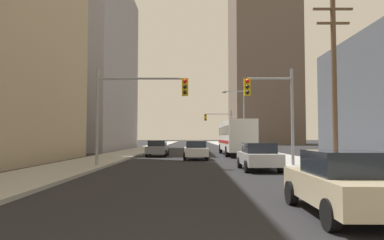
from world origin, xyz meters
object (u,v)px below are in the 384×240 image
object	(u,v)px
sedan_beige	(343,183)
sedan_grey	(156,148)
city_bus	(234,136)
traffic_signal_near_left	(136,99)
traffic_signal_far_right	(218,123)
sedan_silver	(257,156)
sedan_white	(194,150)
traffic_signal_near_right	(270,101)

from	to	relation	value
sedan_beige	sedan_grey	distance (m)	25.68
city_bus	traffic_signal_near_left	world-z (taller)	traffic_signal_near_left
city_bus	sedan_beige	size ratio (longest dim) A/B	2.72
traffic_signal_far_right	city_bus	bearing A→B (deg)	-89.59
sedan_silver	sedan_white	xyz separation A→B (m)	(-3.38, 9.28, 0.00)
traffic_signal_near_right	sedan_silver	bearing A→B (deg)	-123.12
sedan_beige	sedan_silver	world-z (taller)	same
traffic_signal_near_right	traffic_signal_far_right	bearing A→B (deg)	91.02
city_bus	sedan_silver	distance (m)	16.02
sedan_grey	traffic_signal_near_right	distance (m)	14.75
sedan_beige	sedan_white	world-z (taller)	same
city_bus	traffic_signal_near_right	world-z (taller)	traffic_signal_near_right
city_bus	sedan_silver	xyz separation A→B (m)	(-0.71, -15.97, -1.16)
city_bus	sedan_grey	distance (m)	8.06
sedan_white	sedan_grey	world-z (taller)	same
traffic_signal_near_right	traffic_signal_far_right	distance (m)	32.85
sedan_silver	traffic_signal_far_right	xyz separation A→B (m)	(0.58, 34.63, 3.29)
traffic_signal_near_left	traffic_signal_near_right	world-z (taller)	same
sedan_white	traffic_signal_near_left	bearing A→B (deg)	-115.59
city_bus	sedan_white	xyz separation A→B (m)	(-4.09, -6.69, -1.16)
sedan_beige	traffic_signal_far_right	bearing A→B (deg)	89.15
traffic_signal_far_right	sedan_grey	bearing A→B (deg)	-109.73
sedan_grey	traffic_signal_near_right	world-z (taller)	traffic_signal_near_right
traffic_signal_near_left	sedan_silver	bearing A→B (deg)	-14.39
sedan_grey	traffic_signal_near_left	xyz separation A→B (m)	(-0.03, -11.90, 3.35)
sedan_beige	sedan_grey	size ratio (longest dim) A/B	1.00
sedan_silver	traffic_signal_far_right	size ratio (longest dim) A/B	0.70
sedan_beige	traffic_signal_near_left	xyz separation A→B (m)	(-6.87, 12.85, 3.35)
sedan_beige	traffic_signal_near_left	world-z (taller)	traffic_signal_near_left
sedan_white	sedan_silver	bearing A→B (deg)	-70.00
sedan_grey	city_bus	bearing A→B (deg)	16.63
sedan_grey	traffic_signal_far_right	distance (m)	22.49
sedan_grey	sedan_beige	bearing A→B (deg)	-74.56
city_bus	sedan_silver	bearing A→B (deg)	-92.55
sedan_silver	traffic_signal_far_right	world-z (taller)	traffic_signal_far_right
traffic_signal_near_left	city_bus	bearing A→B (deg)	61.57
sedan_silver	traffic_signal_near_right	bearing A→B (deg)	56.88
sedan_silver	traffic_signal_near_right	world-z (taller)	traffic_signal_near_right
city_bus	sedan_beige	bearing A→B (deg)	-91.71
traffic_signal_far_right	sedan_silver	bearing A→B (deg)	-90.96
sedan_silver	traffic_signal_near_left	xyz separation A→B (m)	(-6.97, 1.79, 3.35)
city_bus	traffic_signal_near_right	xyz separation A→B (m)	(0.45, -14.18, 2.08)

